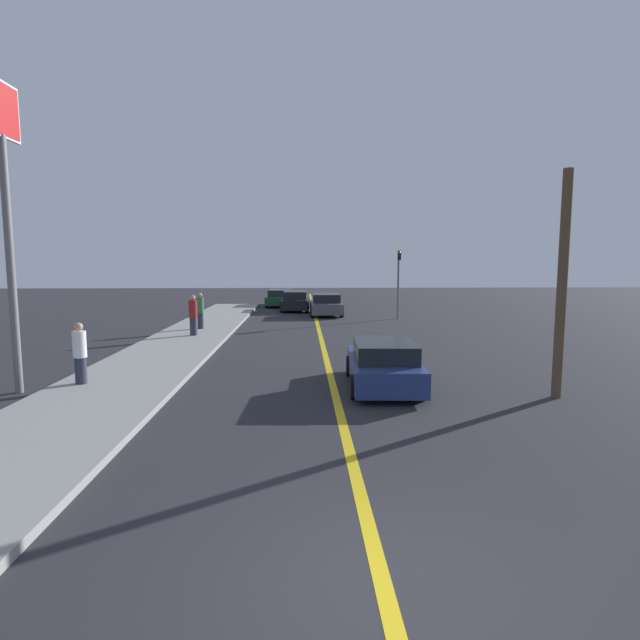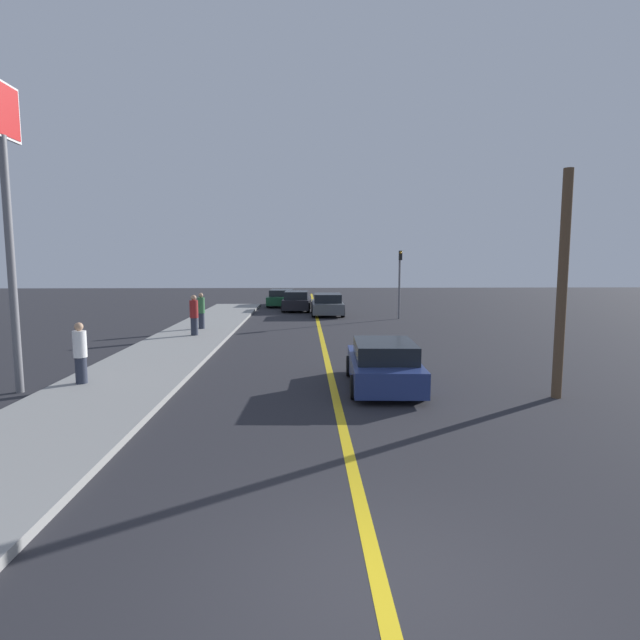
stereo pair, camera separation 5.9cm
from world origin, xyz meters
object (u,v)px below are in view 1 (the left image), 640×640
object	(u,v)px
car_parked_left_lot	(280,298)
utility_pole	(562,286)
pedestrian_near_curb	(80,353)
roadside_sign	(4,171)
car_ahead_center	(326,305)
pedestrian_mid_group	(193,315)
car_far_distant	(295,301)
pedestrian_far_standing	(200,311)
car_near_right_lane	(383,365)
traffic_light	(398,277)

from	to	relation	value
car_parked_left_lot	utility_pole	xyz separation A→B (m)	(8.00, -26.20, 2.17)
pedestrian_near_curb	roadside_sign	distance (m)	4.86
car_ahead_center	pedestrian_mid_group	world-z (taller)	pedestrian_mid_group
car_far_distant	pedestrian_far_standing	world-z (taller)	pedestrian_far_standing
car_parked_left_lot	utility_pole	distance (m)	27.48
car_near_right_lane	car_ahead_center	distance (m)	18.44
car_ahead_center	pedestrian_far_standing	xyz separation A→B (m)	(-6.45, -7.47, 0.36)
pedestrian_mid_group	roadside_sign	world-z (taller)	roadside_sign
car_far_distant	utility_pole	bearing A→B (deg)	-71.21
car_far_distant	pedestrian_far_standing	size ratio (longest dim) A/B	2.37
car_near_right_lane	pedestrian_mid_group	size ratio (longest dim) A/B	2.29
pedestrian_mid_group	utility_pole	bearing A→B (deg)	-41.88
car_near_right_lane	pedestrian_mid_group	xyz separation A→B (m)	(-6.98, 8.77, 0.43)
car_near_right_lane	car_parked_left_lot	size ratio (longest dim) A/B	0.88
car_ahead_center	roadside_sign	distance (m)	21.27
car_parked_left_lot	traffic_light	distance (m)	11.71
car_ahead_center	car_far_distant	xyz separation A→B (m)	(-2.00, 2.88, -0.02)
roadside_sign	pedestrian_near_curb	bearing A→B (deg)	12.28
traffic_light	utility_pole	bearing A→B (deg)	-87.79
utility_pole	traffic_light	bearing A→B (deg)	92.21
car_parked_left_lot	pedestrian_mid_group	world-z (taller)	pedestrian_mid_group
car_near_right_lane	car_parked_left_lot	distance (m)	25.29
pedestrian_near_curb	pedestrian_mid_group	xyz separation A→B (m)	(1.10, 8.72, 0.07)
roadside_sign	traffic_light	bearing A→B (deg)	51.40
pedestrian_near_curb	car_parked_left_lot	bearing A→B (deg)	80.36
pedestrian_near_curb	traffic_light	size ratio (longest dim) A/B	0.41
pedestrian_far_standing	utility_pole	bearing A→B (deg)	-47.22
car_near_right_lane	pedestrian_far_standing	bearing A→B (deg)	125.64
pedestrian_far_standing	utility_pole	xyz separation A→B (m)	(11.26, -12.17, 1.77)
car_far_distant	car_parked_left_lot	world-z (taller)	car_far_distant
roadside_sign	car_ahead_center	bearing A→B (deg)	64.60
pedestrian_far_standing	roadside_sign	size ratio (longest dim) A/B	0.22
car_far_distant	pedestrian_near_curb	bearing A→B (deg)	-102.36
car_far_distant	roadside_sign	world-z (taller)	roadside_sign
car_far_distant	traffic_light	xyz separation A→B (m)	(6.14, -5.25, 1.82)
pedestrian_far_standing	utility_pole	distance (m)	16.67
car_near_right_lane	traffic_light	size ratio (longest dim) A/B	1.02
car_parked_left_lot	pedestrian_far_standing	world-z (taller)	pedestrian_far_standing
car_near_right_lane	roadside_sign	world-z (taller)	roadside_sign
pedestrian_near_curb	traffic_light	bearing A→B (deg)	54.13
car_parked_left_lot	pedestrian_mid_group	distance (m)	16.53
pedestrian_mid_group	car_near_right_lane	bearing A→B (deg)	-51.50
pedestrian_mid_group	utility_pole	size ratio (longest dim) A/B	0.32
pedestrian_near_curb	pedestrian_far_standing	size ratio (longest dim) A/B	0.94
pedestrian_mid_group	traffic_light	size ratio (longest dim) A/B	0.44
pedestrian_far_standing	roadside_sign	bearing A→B (deg)	-102.20
car_far_distant	traffic_light	world-z (taller)	traffic_light
pedestrian_near_curb	utility_pole	xyz separation A→B (m)	(12.23, -1.26, 1.82)
car_ahead_center	pedestrian_near_curb	distance (m)	19.82
pedestrian_far_standing	car_parked_left_lot	bearing A→B (deg)	76.91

